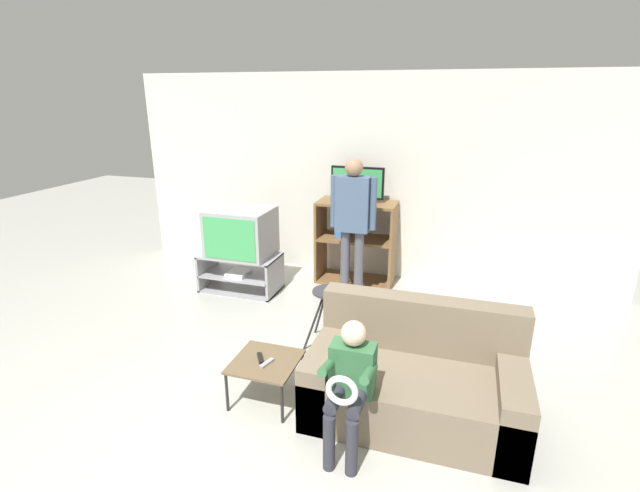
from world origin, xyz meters
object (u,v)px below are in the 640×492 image
remote_control_black (260,358)px  couch (415,381)px  tv_stand (241,273)px  television_flat (357,185)px  media_shelf (356,242)px  snack_table (266,364)px  folding_stool (330,301)px  remote_control_white (267,363)px  person_seated_child (350,379)px  television_main (241,232)px  person_standing_adult (353,216)px

remote_control_black → couch: size_ratio=0.09×
tv_stand → television_flat: (1.29, 0.72, 1.04)m
media_shelf → snack_table: size_ratio=2.10×
folding_stool → remote_control_white: size_ratio=4.01×
couch → tv_stand: bearing=143.4°
snack_table → person_seated_child: (0.76, -0.33, 0.24)m
snack_table → remote_control_black: remote_control_black is taller
remote_control_black → person_seated_child: (0.81, -0.34, 0.19)m
television_flat → snack_table: 2.81m
remote_control_black → remote_control_white: 0.09m
tv_stand → television_main: (0.03, 0.02, 0.52)m
folding_stool → person_seated_child: bearing=-68.1°
snack_table → remote_control_white: 0.07m
person_seated_child → snack_table: bearing=156.7°
tv_stand → couch: 2.91m
television_main → remote_control_white: (1.20, -1.98, -0.38)m
media_shelf → remote_control_black: size_ratio=7.36×
remote_control_black → media_shelf: bearing=54.1°
television_main → television_flat: 1.53m
person_seated_child → media_shelf: bearing=102.6°
television_flat → person_standing_adult: person_standing_adult is taller
television_flat → person_standing_adult: bearing=-81.4°
snack_table → remote_control_black: size_ratio=3.50×
television_flat → tv_stand: bearing=-150.8°
couch → folding_stool: bearing=138.9°
media_shelf → remote_control_white: size_ratio=7.36×
snack_table → remote_control_white: bearing=-53.2°
folding_stool → snack_table: bearing=-103.7°
media_shelf → person_seated_child: size_ratio=1.13×
folding_stool → snack_table: size_ratio=1.15×
television_main → television_flat: bearing=29.1°
tv_stand → remote_control_white: bearing=-58.0°
couch → person_seated_child: bearing=-127.1°
snack_table → person_standing_adult: person_standing_adult is taller
television_flat → remote_control_black: 2.78m
folding_stool → couch: 1.22m
television_flat → person_seated_child: 3.12m
television_main → person_standing_adult: bearing=7.1°
remote_control_white → media_shelf: bearing=104.5°
television_flat → snack_table: size_ratio=1.32×
tv_stand → snack_table: bearing=-58.1°
media_shelf → couch: media_shelf is taller
remote_control_black → tv_stand: bearing=88.4°
television_flat → person_standing_adult: 0.59m
media_shelf → remote_control_black: bearing=-93.3°
folding_stool → remote_control_black: (-0.28, -0.96, -0.10)m
remote_control_white → person_standing_adult: 2.25m
tv_stand → person_standing_adult: (1.37, 0.19, 0.79)m
television_main → remote_control_white: bearing=-58.8°
tv_stand → folding_stool: 1.73m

